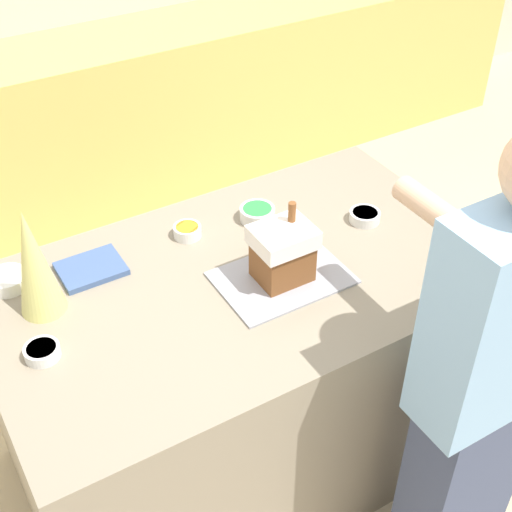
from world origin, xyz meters
The scene contains 13 objects.
ground_plane centered at (0.00, 0.00, 0.00)m, with size 12.00×12.00×0.00m, color #C6B28E.
back_cabinet_block centered at (0.00, 2.02, 0.47)m, with size 6.00×0.60×0.93m.
kitchen_island centered at (0.00, 0.00, 0.45)m, with size 1.63×0.96×0.91m.
baking_tray centered at (0.10, -0.08, 0.91)m, with size 0.41×0.29×0.01m.
gingerbread_house centered at (0.10, -0.08, 1.02)m, with size 0.18×0.15×0.25m.
decorative_tree centered at (-0.59, 0.17, 1.09)m, with size 0.14×0.14×0.36m.
candy_bowl_center_rear centered at (-0.66, 0.33, 0.93)m, with size 0.13×0.13×0.04m.
candy_bowl_near_tray_right centered at (-0.06, 0.28, 0.93)m, with size 0.10×0.10×0.04m.
candy_bowl_beside_tree centered at (0.52, 0.04, 0.93)m, with size 0.11×0.11×0.04m.
candy_bowl_far_left centered at (-0.66, -0.02, 0.93)m, with size 0.10×0.10×0.04m.
candy_bowl_behind_tray centered at (0.20, 0.24, 0.93)m, with size 0.12×0.12×0.05m.
cookbook centered at (-0.41, 0.27, 0.92)m, with size 0.20×0.16×0.02m.
person centered at (0.37, -0.71, 0.86)m, with size 0.44×0.55×1.67m.
Camera 1 is at (-0.85, -1.52, 2.37)m, focal length 50.00 mm.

